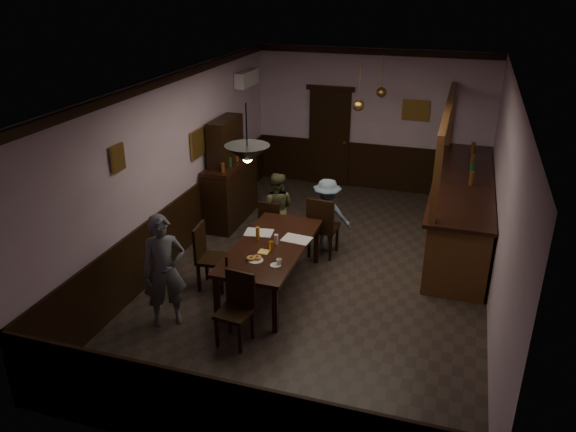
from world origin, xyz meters
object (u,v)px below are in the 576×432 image
at_px(chair_far_left, 271,223).
at_px(bar_counter, 461,208).
at_px(dining_table, 271,248).
at_px(chair_side, 208,254).
at_px(chair_far_right, 322,225).
at_px(sideboard, 229,181).
at_px(person_standing, 164,271).
at_px(soda_can, 271,245).
at_px(person_seated_left, 276,208).
at_px(pendant_brass_mid, 358,105).
at_px(chair_near, 237,305).
at_px(pendant_brass_far, 381,92).
at_px(pendant_iron, 247,154).
at_px(person_seated_right, 327,215).
at_px(coffee_cup, 279,262).

xyz_separation_m(chair_far_left, bar_counter, (3.05, 1.34, 0.13)).
xyz_separation_m(dining_table, chair_side, (-0.93, -0.20, -0.13)).
bearing_deg(chair_far_right, sideboard, -20.62).
distance_m(chair_far_left, bar_counter, 3.34).
relative_size(person_standing, soda_can, 13.20).
relative_size(chair_far_left, person_seated_left, 0.69).
bearing_deg(pendant_brass_mid, chair_far_left, -131.58).
distance_m(chair_near, chair_side, 1.46).
bearing_deg(soda_can, bar_counter, 47.08).
bearing_deg(pendant_brass_mid, person_standing, -114.87).
height_order(pendant_brass_mid, pendant_brass_far, same).
height_order(pendant_iron, pendant_brass_mid, same).
xyz_separation_m(chair_far_right, soda_can, (-0.41, -1.39, 0.23)).
height_order(person_standing, pendant_brass_far, pendant_brass_far).
relative_size(chair_far_right, chair_side, 1.06).
bearing_deg(chair_far_right, pendant_iron, 81.13).
relative_size(sideboard, bar_counter, 0.46).
relative_size(chair_side, pendant_brass_far, 1.25).
height_order(chair_far_left, chair_far_right, chair_far_right).
relative_size(chair_far_left, pendant_brass_far, 1.10).
bearing_deg(pendant_iron, chair_far_right, 77.42).
bearing_deg(chair_near, sideboard, 120.82).
distance_m(chair_far_left, chair_far_right, 0.90).
bearing_deg(bar_counter, person_standing, -133.50).
height_order(dining_table, chair_far_right, chair_far_right).
bearing_deg(sideboard, chair_side, -74.54).
bearing_deg(person_standing, pendant_iron, -14.08).
bearing_deg(chair_side, bar_counter, -57.17).
height_order(chair_far_left, pendant_iron, pendant_iron).
relative_size(chair_near, bar_counter, 0.22).
xyz_separation_m(dining_table, pendant_brass_far, (0.92, 3.83, 1.61)).
bearing_deg(person_seated_right, pendant_brass_mid, -107.38).
xyz_separation_m(coffee_cup, pendant_iron, (-0.31, -0.25, 1.57)).
relative_size(dining_table, person_standing, 1.39).
relative_size(chair_far_left, chair_side, 0.88).
xyz_separation_m(person_standing, bar_counter, (3.67, 3.86, -0.18)).
relative_size(sideboard, pendant_brass_far, 2.45).
bearing_deg(chair_far_right, dining_table, 73.89).
distance_m(chair_near, sideboard, 3.86).
xyz_separation_m(chair_far_left, person_seated_left, (0.00, 0.27, 0.16)).
bearing_deg(dining_table, chair_far_left, 109.11).
height_order(pendant_iron, pendant_brass_far, same).
distance_m(person_seated_left, bar_counter, 3.23).
height_order(dining_table, bar_counter, bar_counter).
bearing_deg(pendant_brass_mid, person_seated_left, -138.18).
xyz_separation_m(person_standing, pendant_iron, (1.05, 0.44, 1.58)).
distance_m(pendant_iron, pendant_brass_far, 4.72).
distance_m(chair_near, bar_counter, 4.73).
relative_size(person_seated_left, sideboard, 0.65).
bearing_deg(chair_side, pendant_iron, -128.50).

